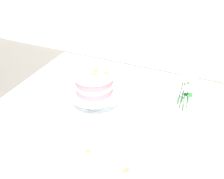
{
  "coord_description": "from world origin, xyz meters",
  "views": [
    {
      "loc": [
        0.42,
        -1.1,
        1.64
      ],
      "look_at": [
        -0.06,
        -0.01,
        0.86
      ],
      "focal_mm": 42.55,
      "sensor_mm": 36.0,
      "label": 1
    }
  ],
  "objects_px": {
    "dining_table": "(121,125)",
    "layer_cake": "(94,82)",
    "flower_vase": "(183,100)",
    "cake_stand": "(95,94)"
  },
  "relations": [
    {
      "from": "dining_table",
      "to": "layer_cake",
      "type": "relative_size",
      "value": 6.6
    },
    {
      "from": "layer_cake",
      "to": "flower_vase",
      "type": "height_order",
      "value": "flower_vase"
    },
    {
      "from": "cake_stand",
      "to": "layer_cake",
      "type": "xyz_separation_m",
      "value": [
        0.0,
        0.0,
        0.08
      ]
    },
    {
      "from": "dining_table",
      "to": "cake_stand",
      "type": "distance_m",
      "value": 0.23
    },
    {
      "from": "cake_stand",
      "to": "layer_cake",
      "type": "bearing_deg",
      "value": 35.57
    },
    {
      "from": "dining_table",
      "to": "layer_cake",
      "type": "distance_m",
      "value": 0.29
    },
    {
      "from": "cake_stand",
      "to": "flower_vase",
      "type": "distance_m",
      "value": 0.47
    },
    {
      "from": "dining_table",
      "to": "cake_stand",
      "type": "xyz_separation_m",
      "value": [
        -0.15,
        -0.01,
        0.18
      ]
    },
    {
      "from": "dining_table",
      "to": "cake_stand",
      "type": "height_order",
      "value": "cake_stand"
    },
    {
      "from": "dining_table",
      "to": "flower_vase",
      "type": "height_order",
      "value": "flower_vase"
    }
  ]
}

